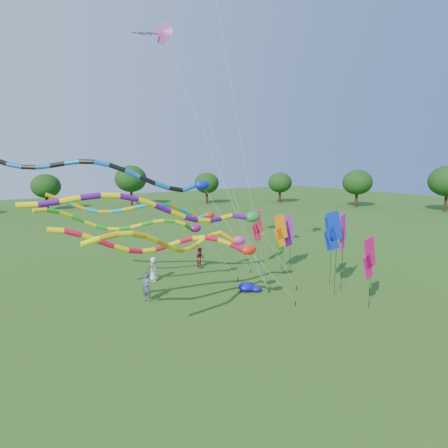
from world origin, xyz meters
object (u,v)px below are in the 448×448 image
blue_nylon_heap (245,288)px  tube_kite_orange (196,241)px  tube_kite_red (186,245)px  person_b (147,287)px  person_a (154,269)px  person_c (200,257)px

blue_nylon_heap → tube_kite_orange: bearing=-151.0°
tube_kite_red → person_b: bearing=107.9°
tube_kite_orange → blue_nylon_heap: tube_kite_orange is taller
tube_kite_red → person_a: (1.44, 7.69, -3.38)m
person_b → tube_kite_red: bearing=-19.8°
person_b → blue_nylon_heap: bearing=45.8°
tube_kite_red → tube_kite_orange: bearing=-56.1°
person_a → person_c: (4.44, 1.15, -0.05)m
tube_kite_red → tube_kite_orange: 0.72m
tube_kite_orange → blue_nylon_heap: size_ratio=7.47×
person_a → person_c: size_ratio=1.06×
blue_nylon_heap → person_b: 6.34m
tube_kite_orange → person_c: tube_kite_orange is taller
blue_nylon_heap → person_a: (-4.07, 5.39, 0.61)m
person_a → tube_kite_red: bearing=-143.9°
blue_nylon_heap → person_c: person_c is taller
tube_kite_red → person_b: 5.38m
tube_kite_red → person_c: size_ratio=7.67×
tube_kite_red → person_b: size_ratio=6.87×
tube_kite_red → blue_nylon_heap: bearing=33.6°
tube_kite_orange → tube_kite_red: bearing=97.4°
person_a → person_c: person_a is taller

